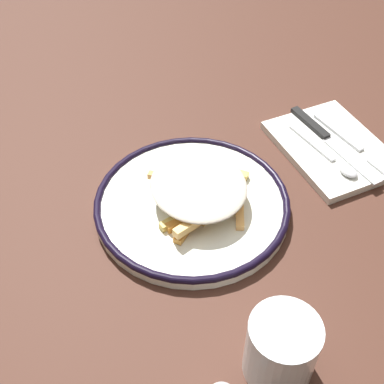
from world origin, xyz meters
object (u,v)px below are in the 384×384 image
(fries_heap, at_px, (199,189))
(water_glass, at_px, (281,349))
(plate, at_px, (192,204))
(napkin, at_px, (332,148))
(knife, at_px, (326,137))
(spoon, at_px, (334,159))
(fork, at_px, (352,143))

(fries_heap, xyz_separation_m, water_glass, (0.02, 0.26, 0.00))
(plate, height_order, water_glass, water_glass)
(fries_heap, height_order, water_glass, water_glass)
(napkin, bearing_deg, plate, 6.23)
(plate, distance_m, napkin, 0.26)
(knife, bearing_deg, napkin, 95.94)
(knife, relative_size, spoon, 1.38)
(knife, height_order, water_glass, water_glass)
(knife, xyz_separation_m, spoon, (0.02, 0.05, 0.00))
(napkin, relative_size, water_glass, 2.30)
(fries_heap, xyz_separation_m, knife, (-0.25, -0.05, -0.02))
(spoon, height_order, water_glass, water_glass)
(fork, height_order, water_glass, water_glass)
(plate, xyz_separation_m, fork, (-0.29, -0.02, 0.00))
(knife, bearing_deg, fries_heap, 11.41)
(fries_heap, xyz_separation_m, spoon, (-0.23, 0.00, -0.02))
(fries_heap, height_order, knife, fries_heap)
(fries_heap, bearing_deg, knife, -168.59)
(plate, xyz_separation_m, knife, (-0.26, -0.05, 0.01))
(napkin, height_order, knife, knife)
(plate, bearing_deg, fries_heap, 161.36)
(plate, relative_size, fork, 1.62)
(water_glass, bearing_deg, spoon, -134.04)
(knife, bearing_deg, fork, 135.74)
(napkin, bearing_deg, water_glass, 47.06)
(spoon, bearing_deg, fries_heap, -0.64)
(fries_heap, bearing_deg, fork, -175.99)
(water_glass, bearing_deg, knife, -130.95)
(fries_heap, distance_m, fork, 0.28)
(fries_heap, bearing_deg, spoon, 179.36)
(fries_heap, relative_size, spoon, 1.07)
(fries_heap, bearing_deg, plate, -18.64)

